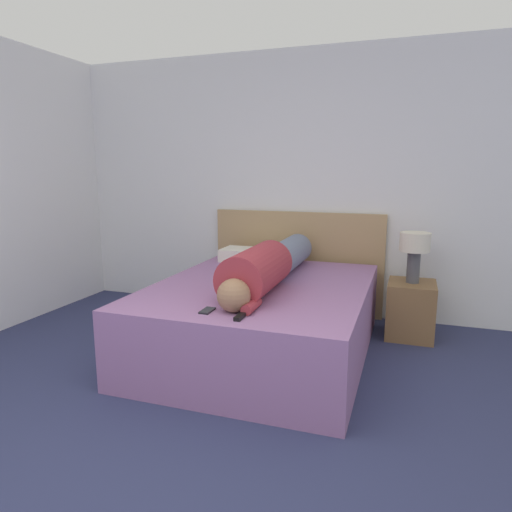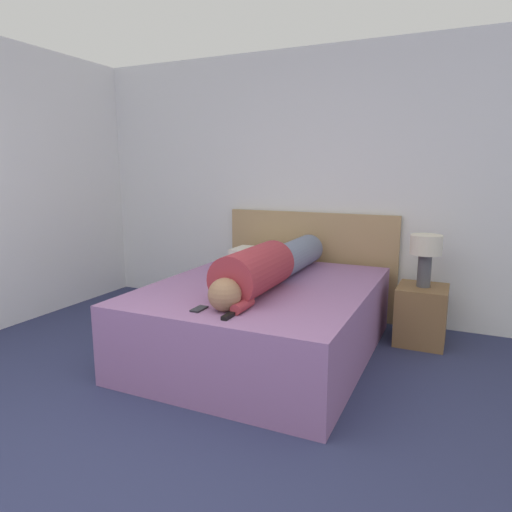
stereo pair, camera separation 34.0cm
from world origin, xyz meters
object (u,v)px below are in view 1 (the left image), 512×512
object	(u,v)px
table_lamp	(415,248)
pillow_near_headboard	(254,255)
nightstand	(411,310)
cell_phone	(207,311)
bed	(262,318)
person_lying	(269,265)
tv_remote	(241,316)

from	to	relation	value
table_lamp	pillow_near_headboard	size ratio (longest dim) A/B	0.69
nightstand	pillow_near_headboard	size ratio (longest dim) A/B	0.78
cell_phone	bed	bearing A→B (deg)	82.11
cell_phone	pillow_near_headboard	bearing A→B (deg)	98.61
table_lamp	cell_phone	distance (m)	1.99
bed	pillow_near_headboard	size ratio (longest dim) A/B	3.22
bed	person_lying	bearing A→B (deg)	-3.71
bed	nightstand	size ratio (longest dim) A/B	4.15
tv_remote	table_lamp	bearing A→B (deg)	58.27
bed	cell_phone	bearing A→B (deg)	-97.89
nightstand	cell_phone	xyz separation A→B (m)	(-1.23, -1.54, 0.33)
pillow_near_headboard	table_lamp	bearing A→B (deg)	-2.42
table_lamp	person_lying	xyz separation A→B (m)	(-1.07, -0.76, -0.07)
bed	table_lamp	bearing A→B (deg)	33.88
nightstand	table_lamp	world-z (taller)	table_lamp
pillow_near_headboard	cell_phone	world-z (taller)	pillow_near_headboard
pillow_near_headboard	nightstand	bearing A→B (deg)	-2.42
person_lying	tv_remote	bearing A→B (deg)	-84.25
nightstand	pillow_near_headboard	bearing A→B (deg)	177.58
nightstand	person_lying	xyz separation A→B (m)	(-1.07, -0.76, 0.47)
bed	cell_phone	world-z (taller)	cell_phone
table_lamp	person_lying	size ratio (longest dim) A/B	0.24
bed	pillow_near_headboard	world-z (taller)	pillow_near_headboard
table_lamp	pillow_near_headboard	bearing A→B (deg)	177.58
bed	person_lying	size ratio (longest dim) A/B	1.12
nightstand	bed	bearing A→B (deg)	-146.12
bed	cell_phone	size ratio (longest dim) A/B	15.63
bed	pillow_near_headboard	xyz separation A→B (m)	(-0.35, 0.82, 0.34)
pillow_near_headboard	tv_remote	xyz separation A→B (m)	(0.49, -1.66, -0.05)
tv_remote	pillow_near_headboard	bearing A→B (deg)	106.46
bed	cell_phone	xyz separation A→B (m)	(-0.11, -0.79, 0.29)
bed	nightstand	bearing A→B (deg)	33.88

